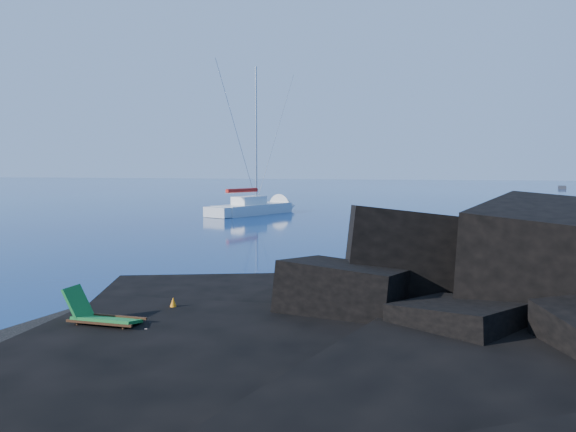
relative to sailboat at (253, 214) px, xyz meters
name	(u,v)px	position (x,y,z in m)	size (l,w,h in m)	color
ground	(24,333)	(7.81, -37.61, 0.00)	(400.00, 400.00, 0.00)	#040E40
headland	(545,345)	(20.81, -34.61, 0.00)	(24.00, 24.00, 3.60)	black
beach	(187,343)	(12.31, -37.11, 0.00)	(8.50, 6.00, 0.70)	black
surf_foam	(266,303)	(12.81, -32.61, 0.00)	(10.00, 8.00, 0.06)	white
sailboat	(253,214)	(0.00, 0.00, 0.00)	(2.77, 13.23, 13.87)	silver
deck_chair	(107,310)	(10.71, -38.10, 0.97)	(1.81, 0.79, 1.24)	#19722E
towel	(125,341)	(11.44, -38.44, 0.38)	(1.93, 0.91, 0.05)	silver
sunbather	(125,335)	(11.44, -38.44, 0.52)	(1.83, 0.45, 0.25)	#E8A37A
marker_cone	(173,307)	(11.41, -36.13, 0.62)	(0.36, 0.36, 0.54)	orange
distant_boat_a	(562,189)	(38.93, 79.89, 0.00)	(1.47, 4.72, 0.63)	#2A2B2F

